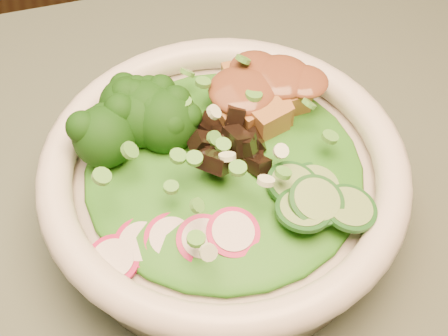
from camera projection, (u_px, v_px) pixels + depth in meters
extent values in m
cube|color=#455042|center=(321.00, 293.00, 0.49)|extent=(1.20, 0.80, 0.03)
cylinder|color=silver|center=(224.00, 194.00, 0.50)|extent=(0.25, 0.25, 0.05)
torus|color=silver|center=(224.00, 167.00, 0.47)|extent=(0.28, 0.28, 0.03)
ellipsoid|color=#1A6315|center=(224.00, 167.00, 0.47)|extent=(0.21, 0.21, 0.02)
ellipsoid|color=brown|center=(260.00, 87.00, 0.48)|extent=(0.07, 0.06, 0.02)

